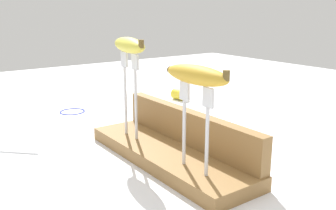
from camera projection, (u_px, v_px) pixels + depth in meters
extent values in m
plane|color=silver|center=(168.00, 161.00, 0.85)|extent=(3.00, 3.00, 0.00)
cube|color=olive|center=(168.00, 155.00, 0.84)|extent=(0.46, 0.14, 0.03)
cube|color=olive|center=(188.00, 127.00, 0.86)|extent=(0.45, 0.03, 0.08)
cylinder|color=silver|center=(125.00, 101.00, 0.92)|extent=(0.01, 0.01, 0.17)
cube|color=silver|center=(124.00, 59.00, 0.89)|extent=(0.03, 0.00, 0.04)
cylinder|color=silver|center=(136.00, 105.00, 0.88)|extent=(0.01, 0.01, 0.17)
cube|color=silver|center=(135.00, 62.00, 0.85)|extent=(0.03, 0.00, 0.04)
cylinder|color=silver|center=(184.00, 133.00, 0.74)|extent=(0.01, 0.01, 0.13)
cube|color=silver|center=(185.00, 91.00, 0.72)|extent=(0.03, 0.00, 0.04)
cylinder|color=silver|center=(207.00, 142.00, 0.69)|extent=(0.01, 0.01, 0.13)
cube|color=silver|center=(208.00, 98.00, 0.67)|extent=(0.03, 0.00, 0.04)
ellipsoid|color=#DBD147|center=(129.00, 45.00, 0.86)|extent=(0.16, 0.07, 0.04)
cylinder|color=brown|center=(141.00, 44.00, 0.80)|extent=(0.01, 0.01, 0.02)
sphere|color=#3F2D19|center=(118.00, 42.00, 0.93)|extent=(0.01, 0.01, 0.01)
ellipsoid|color=gold|center=(196.00, 75.00, 0.68)|extent=(0.16, 0.05, 0.04)
cylinder|color=brown|center=(226.00, 76.00, 0.62)|extent=(0.01, 0.01, 0.02)
sphere|color=#3F2D19|center=(170.00, 70.00, 0.74)|extent=(0.01, 0.01, 0.01)
cylinder|color=silver|center=(10.00, 151.00, 0.89)|extent=(0.11, 0.11, 0.01)
cylinder|color=yellow|center=(180.00, 95.00, 1.41)|extent=(0.06, 0.04, 0.04)
cylinder|color=beige|center=(185.00, 96.00, 1.39)|extent=(0.01, 0.03, 0.03)
torus|color=#1E2DA5|center=(72.00, 111.00, 1.24)|extent=(0.08, 0.08, 0.00)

